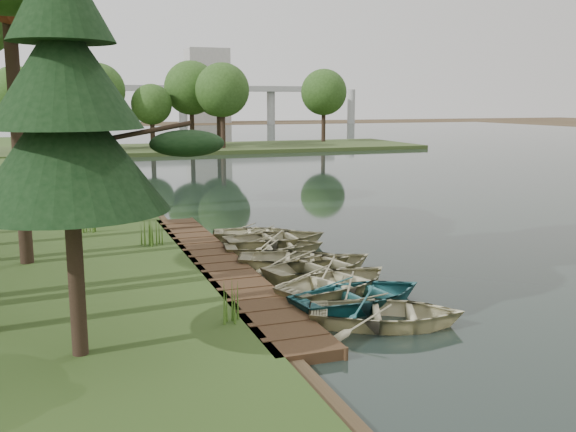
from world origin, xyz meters
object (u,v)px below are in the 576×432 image
object	(u,v)px
boardwalk	(219,266)
stored_rowboat	(99,207)
rowboat_1	(361,292)
pine_tree	(66,105)
rowboat_0	(387,310)
rowboat_2	(339,279)

from	to	relation	value
boardwalk	stored_rowboat	bearing A→B (deg)	106.85
rowboat_1	pine_tree	world-z (taller)	pine_tree
rowboat_0	rowboat_2	xyz separation A→B (m)	(0.00, 2.78, 0.02)
rowboat_2	pine_tree	bearing A→B (deg)	88.50
rowboat_1	stored_rowboat	xyz separation A→B (m)	(-5.60, 14.90, 0.24)
boardwalk	pine_tree	size ratio (longest dim) A/B	1.99
rowboat_1	rowboat_2	bearing A→B (deg)	-6.93
rowboat_1	pine_tree	distance (m)	8.66
rowboat_1	rowboat_0	bearing A→B (deg)	169.55
pine_tree	rowboat_2	bearing A→B (deg)	21.58
boardwalk	stored_rowboat	xyz separation A→B (m)	(-3.01, 9.95, 0.54)
rowboat_0	rowboat_1	bearing A→B (deg)	22.14
stored_rowboat	pine_tree	distance (m)	17.07
pine_tree	stored_rowboat	bearing A→B (deg)	84.99
rowboat_0	stored_rowboat	size ratio (longest dim) A/B	1.00
boardwalk	rowboat_2	bearing A→B (deg)	-55.16
rowboat_0	pine_tree	xyz separation A→B (m)	(-6.99, 0.01, 4.85)
rowboat_1	pine_tree	bearing A→B (deg)	93.05
stored_rowboat	pine_tree	size ratio (longest dim) A/B	0.46
rowboat_0	rowboat_1	xyz separation A→B (m)	(0.04, 1.48, 0.01)
rowboat_2	stored_rowboat	size ratio (longest dim) A/B	1.05
stored_rowboat	pine_tree	bearing A→B (deg)	-148.61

